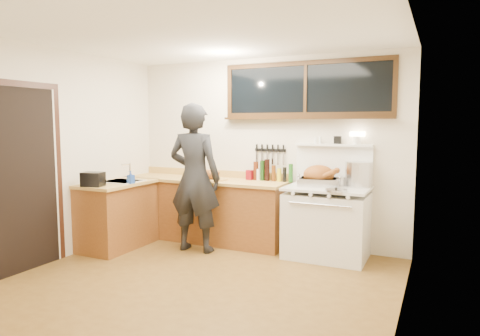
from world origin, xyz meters
The scene contains 20 objects.
ground_plane centered at (0.00, 0.00, -0.01)m, with size 4.00×3.50×0.02m, color brown.
room_shell centered at (0.00, 0.00, 1.65)m, with size 4.10×3.60×2.65m.
counter_back centered at (-0.80, 1.45, 0.45)m, with size 2.44×0.64×1.00m.
counter_left centered at (-1.70, 0.62, 0.45)m, with size 0.64×1.09×0.90m.
sink_unit centered at (-1.68, 0.70, 0.85)m, with size 0.50×0.45×0.37m.
vintage_stove centered at (1.00, 1.41, 0.47)m, with size 1.02×0.74×1.59m.
back_window centered at (0.60, 1.72, 2.06)m, with size 2.32×0.13×0.77m.
left_doorway centered at (-1.99, -0.55, 1.09)m, with size 0.02×1.04×2.17m.
knife_strip centered at (0.10, 1.73, 1.31)m, with size 0.46×0.03×0.28m.
man centered at (-0.65, 0.93, 0.98)m, with size 0.75×0.52×1.96m.
soap_bottle centered at (-1.43, 0.60, 0.98)m, with size 0.08×0.09×0.17m.
toaster centered at (-1.70, 0.19, 0.99)m, with size 0.30×0.24×0.18m.
cutting_board centered at (-0.65, 1.33, 0.95)m, with size 0.51×0.44×0.14m.
roast_turkey centered at (0.87, 1.47, 1.01)m, with size 0.57×0.47×0.27m.
stockpot centered at (1.34, 1.61, 1.06)m, with size 0.37×0.37×0.32m.
saucepan centered at (1.12, 1.61, 0.96)m, with size 0.17×0.28×0.11m.
pot_lid centered at (1.17, 1.12, 0.91)m, with size 0.32×0.32×0.04m.
coffee_tin centered at (-0.16, 1.62, 0.97)m, with size 0.10×0.09×0.14m.
pitcher centered at (-0.05, 1.65, 0.98)m, with size 0.11×0.11×0.16m.
bottle_cluster centered at (0.15, 1.63, 1.03)m, with size 0.58×0.07×0.30m.
Camera 1 is at (2.28, -3.85, 1.70)m, focal length 32.00 mm.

